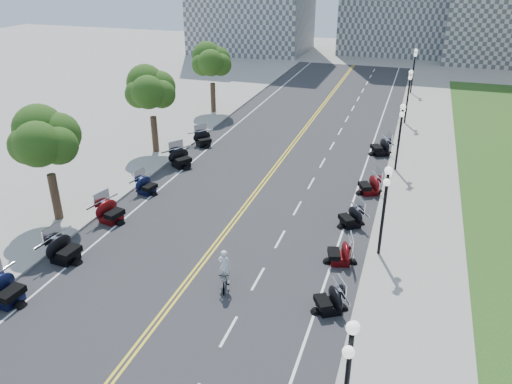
% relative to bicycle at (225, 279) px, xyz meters
% --- Properties ---
extents(ground, '(160.00, 160.00, 0.00)m').
position_rel_bicycle_xyz_m(ground, '(-1.93, 1.20, -0.51)').
color(ground, gray).
extents(road, '(16.00, 90.00, 0.01)m').
position_rel_bicycle_xyz_m(road, '(-1.93, 11.20, -0.51)').
color(road, '#333335').
rests_on(road, ground).
extents(centerline_yellow_a, '(0.12, 90.00, 0.00)m').
position_rel_bicycle_xyz_m(centerline_yellow_a, '(-2.05, 11.20, -0.50)').
color(centerline_yellow_a, yellow).
rests_on(centerline_yellow_a, road).
extents(centerline_yellow_b, '(0.12, 90.00, 0.00)m').
position_rel_bicycle_xyz_m(centerline_yellow_b, '(-1.81, 11.20, -0.50)').
color(centerline_yellow_b, yellow).
rests_on(centerline_yellow_b, road).
extents(edge_line_north, '(0.12, 90.00, 0.00)m').
position_rel_bicycle_xyz_m(edge_line_north, '(4.47, 11.20, -0.50)').
color(edge_line_north, white).
rests_on(edge_line_north, road).
extents(edge_line_south, '(0.12, 90.00, 0.00)m').
position_rel_bicycle_xyz_m(edge_line_south, '(-8.33, 11.20, -0.50)').
color(edge_line_south, white).
rests_on(edge_line_south, road).
extents(lane_dash_5, '(0.12, 2.00, 0.00)m').
position_rel_bicycle_xyz_m(lane_dash_5, '(1.27, -2.80, -0.50)').
color(lane_dash_5, white).
rests_on(lane_dash_5, road).
extents(lane_dash_6, '(0.12, 2.00, 0.00)m').
position_rel_bicycle_xyz_m(lane_dash_6, '(1.27, 1.20, -0.50)').
color(lane_dash_6, white).
rests_on(lane_dash_6, road).
extents(lane_dash_7, '(0.12, 2.00, 0.00)m').
position_rel_bicycle_xyz_m(lane_dash_7, '(1.27, 5.20, -0.50)').
color(lane_dash_7, white).
rests_on(lane_dash_7, road).
extents(lane_dash_8, '(0.12, 2.00, 0.00)m').
position_rel_bicycle_xyz_m(lane_dash_8, '(1.27, 9.20, -0.50)').
color(lane_dash_8, white).
rests_on(lane_dash_8, road).
extents(lane_dash_9, '(0.12, 2.00, 0.00)m').
position_rel_bicycle_xyz_m(lane_dash_9, '(1.27, 13.20, -0.50)').
color(lane_dash_9, white).
rests_on(lane_dash_9, road).
extents(lane_dash_10, '(0.12, 2.00, 0.00)m').
position_rel_bicycle_xyz_m(lane_dash_10, '(1.27, 17.20, -0.50)').
color(lane_dash_10, white).
rests_on(lane_dash_10, road).
extents(lane_dash_11, '(0.12, 2.00, 0.00)m').
position_rel_bicycle_xyz_m(lane_dash_11, '(1.27, 21.20, -0.50)').
color(lane_dash_11, white).
rests_on(lane_dash_11, road).
extents(lane_dash_12, '(0.12, 2.00, 0.00)m').
position_rel_bicycle_xyz_m(lane_dash_12, '(1.27, 25.20, -0.50)').
color(lane_dash_12, white).
rests_on(lane_dash_12, road).
extents(lane_dash_13, '(0.12, 2.00, 0.00)m').
position_rel_bicycle_xyz_m(lane_dash_13, '(1.27, 29.20, -0.50)').
color(lane_dash_13, white).
rests_on(lane_dash_13, road).
extents(lane_dash_14, '(0.12, 2.00, 0.00)m').
position_rel_bicycle_xyz_m(lane_dash_14, '(1.27, 33.20, -0.50)').
color(lane_dash_14, white).
rests_on(lane_dash_14, road).
extents(lane_dash_15, '(0.12, 2.00, 0.00)m').
position_rel_bicycle_xyz_m(lane_dash_15, '(1.27, 37.20, -0.50)').
color(lane_dash_15, white).
rests_on(lane_dash_15, road).
extents(lane_dash_16, '(0.12, 2.00, 0.00)m').
position_rel_bicycle_xyz_m(lane_dash_16, '(1.27, 41.20, -0.50)').
color(lane_dash_16, white).
rests_on(lane_dash_16, road).
extents(lane_dash_17, '(0.12, 2.00, 0.00)m').
position_rel_bicycle_xyz_m(lane_dash_17, '(1.27, 45.20, -0.50)').
color(lane_dash_17, white).
rests_on(lane_dash_17, road).
extents(lane_dash_18, '(0.12, 2.00, 0.00)m').
position_rel_bicycle_xyz_m(lane_dash_18, '(1.27, 49.20, -0.50)').
color(lane_dash_18, white).
rests_on(lane_dash_18, road).
extents(lane_dash_19, '(0.12, 2.00, 0.00)m').
position_rel_bicycle_xyz_m(lane_dash_19, '(1.27, 53.20, -0.50)').
color(lane_dash_19, white).
rests_on(lane_dash_19, road).
extents(sidewalk_north, '(5.00, 90.00, 0.15)m').
position_rel_bicycle_xyz_m(sidewalk_north, '(8.57, 11.20, -0.44)').
color(sidewalk_north, '#9E9991').
rests_on(sidewalk_north, ground).
extents(sidewalk_south, '(5.00, 90.00, 0.15)m').
position_rel_bicycle_xyz_m(sidewalk_south, '(-12.43, 11.20, -0.44)').
color(sidewalk_south, '#9E9991').
rests_on(sidewalk_south, ground).
extents(street_lamp_2, '(0.50, 1.20, 4.90)m').
position_rel_bicycle_xyz_m(street_lamp_2, '(6.67, 5.20, 2.09)').
color(street_lamp_2, black).
rests_on(street_lamp_2, sidewalk_north).
extents(street_lamp_3, '(0.50, 1.20, 4.90)m').
position_rel_bicycle_xyz_m(street_lamp_3, '(6.67, 17.20, 2.09)').
color(street_lamp_3, black).
rests_on(street_lamp_3, sidewalk_north).
extents(street_lamp_4, '(0.50, 1.20, 4.90)m').
position_rel_bicycle_xyz_m(street_lamp_4, '(6.67, 29.20, 2.09)').
color(street_lamp_4, black).
rests_on(street_lamp_4, sidewalk_north).
extents(street_lamp_5, '(0.50, 1.20, 4.90)m').
position_rel_bicycle_xyz_m(street_lamp_5, '(6.67, 41.20, 2.09)').
color(street_lamp_5, black).
rests_on(street_lamp_5, sidewalk_north).
extents(tree_2, '(4.80, 4.80, 9.20)m').
position_rel_bicycle_xyz_m(tree_2, '(-11.93, 3.20, 4.24)').
color(tree_2, '#235619').
rests_on(tree_2, sidewalk_south).
extents(tree_3, '(4.80, 4.80, 9.20)m').
position_rel_bicycle_xyz_m(tree_3, '(-11.93, 15.20, 4.24)').
color(tree_3, '#235619').
rests_on(tree_3, sidewalk_south).
extents(tree_4, '(4.80, 4.80, 9.20)m').
position_rel_bicycle_xyz_m(tree_4, '(-11.93, 27.20, 4.24)').
color(tree_4, '#235619').
rests_on(tree_4, sidewalk_south).
extents(motorcycle_n_5, '(2.53, 2.53, 1.29)m').
position_rel_bicycle_xyz_m(motorcycle_n_5, '(5.03, -0.13, 0.13)').
color(motorcycle_n_5, black).
rests_on(motorcycle_n_5, road).
extents(motorcycle_n_6, '(2.32, 2.32, 1.32)m').
position_rel_bicycle_xyz_m(motorcycle_n_6, '(4.83, 3.88, 0.15)').
color(motorcycle_n_6, '#590A0C').
rests_on(motorcycle_n_6, road).
extents(motorcycle_n_7, '(2.62, 2.62, 1.31)m').
position_rel_bicycle_xyz_m(motorcycle_n_7, '(4.78, 7.97, 0.14)').
color(motorcycle_n_7, black).
rests_on(motorcycle_n_7, road).
extents(motorcycle_n_8, '(2.68, 2.68, 1.40)m').
position_rel_bicycle_xyz_m(motorcycle_n_8, '(5.29, 12.81, 0.19)').
color(motorcycle_n_8, '#590A0C').
rests_on(motorcycle_n_8, road).
extents(motorcycle_n_10, '(2.83, 2.83, 1.47)m').
position_rel_bicycle_xyz_m(motorcycle_n_10, '(5.28, 20.40, 0.22)').
color(motorcycle_n_10, black).
rests_on(motorcycle_n_10, road).
extents(motorcycle_s_4, '(2.36, 2.36, 1.55)m').
position_rel_bicycle_xyz_m(motorcycle_s_4, '(-9.04, -4.16, 0.26)').
color(motorcycle_s_4, black).
rests_on(motorcycle_s_4, road).
extents(motorcycle_s_5, '(2.41, 2.41, 1.54)m').
position_rel_bicycle_xyz_m(motorcycle_s_5, '(-8.75, -0.38, 0.26)').
color(motorcycle_s_5, black).
rests_on(motorcycle_s_5, road).
extents(motorcycle_s_6, '(2.51, 2.51, 1.47)m').
position_rel_bicycle_xyz_m(motorcycle_s_6, '(-8.88, 4.06, 0.22)').
color(motorcycle_s_6, '#590A0C').
rests_on(motorcycle_s_6, road).
extents(motorcycle_s_7, '(2.16, 2.16, 1.27)m').
position_rel_bicycle_xyz_m(motorcycle_s_7, '(-8.82, 8.20, 0.12)').
color(motorcycle_s_7, black).
rests_on(motorcycle_s_7, road).
extents(motorcycle_s_8, '(3.01, 3.01, 1.52)m').
position_rel_bicycle_xyz_m(motorcycle_s_8, '(-8.72, 13.16, 0.25)').
color(motorcycle_s_8, black).
rests_on(motorcycle_s_8, road).
extents(motorcycle_s_9, '(2.76, 2.76, 1.37)m').
position_rel_bicycle_xyz_m(motorcycle_s_9, '(-8.96, 17.87, 0.17)').
color(motorcycle_s_9, black).
rests_on(motorcycle_s_9, road).
extents(bicycle, '(0.95, 1.78, 1.03)m').
position_rel_bicycle_xyz_m(bicycle, '(0.00, 0.00, 0.00)').
color(bicycle, '#A51414').
rests_on(bicycle, road).
extents(cyclist_rider, '(0.64, 0.42, 1.76)m').
position_rel_bicycle_xyz_m(cyclist_rider, '(0.00, 0.00, 1.39)').
color(cyclist_rider, silver).
rests_on(cyclist_rider, bicycle).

